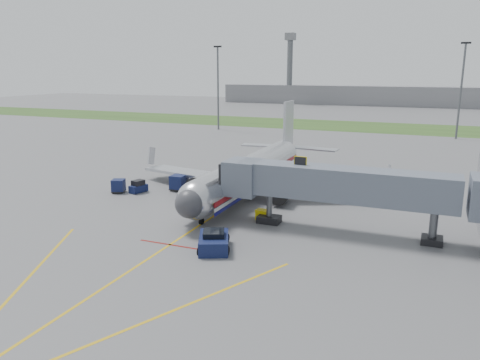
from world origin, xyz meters
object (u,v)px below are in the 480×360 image
at_px(airliner, 250,171).
at_px(baggage_tug, 138,187).
at_px(ramp_worker, 193,177).
at_px(pushback_tug, 214,242).
at_px(belt_loader, 190,193).

relative_size(airliner, baggage_tug, 14.68).
xyz_separation_m(airliner, ramp_worker, (-8.85, 1.67, -1.83)).
height_order(airliner, pushback_tug, airliner).
distance_m(airliner, pushback_tug, 19.27).
bearing_deg(baggage_tug, belt_loader, 5.61).
xyz_separation_m(baggage_tug, belt_loader, (6.91, 0.68, -0.21)).
xyz_separation_m(airliner, pushback_tug, (4.00, -18.75, -1.96)).
xyz_separation_m(pushback_tug, belt_loader, (-9.86, 14.09, -0.22)).
bearing_deg(airliner, ramp_worker, 169.34).
relative_size(pushback_tug, belt_loader, 1.17).
bearing_deg(airliner, baggage_tug, -157.32).
bearing_deg(belt_loader, ramp_worker, 115.27).
relative_size(pushback_tug, ramp_worker, 2.84).
distance_m(belt_loader, ramp_worker, 7.00).
bearing_deg(baggage_tug, pushback_tug, -38.66).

